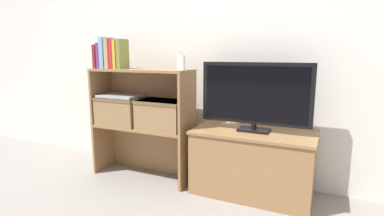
{
  "coord_description": "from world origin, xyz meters",
  "views": [
    {
      "loc": [
        0.94,
        -1.86,
        1.02
      ],
      "look_at": [
        0.0,
        0.14,
        0.62
      ],
      "focal_mm": 28.0,
      "sensor_mm": 36.0,
      "label": 1
    }
  ],
  "objects_px": {
    "tv": "(255,95)",
    "storage_basket_left": "(121,110)",
    "book_plum": "(103,56)",
    "baby_monitor": "(181,63)",
    "storage_basket_right": "(162,114)",
    "book_skyblue": "(107,53)",
    "tv_stand": "(253,162)",
    "book_tan": "(111,54)",
    "book_maroon": "(99,57)",
    "book_mustard": "(119,54)",
    "book_olive": "(123,54)",
    "book_crimson": "(115,54)",
    "laptop": "(120,96)"
  },
  "relations": [
    {
      "from": "book_skyblue",
      "to": "storage_basket_right",
      "type": "xyz_separation_m",
      "value": [
        0.5,
        0.03,
        -0.47
      ]
    },
    {
      "from": "tv_stand",
      "to": "book_mustard",
      "type": "xyz_separation_m",
      "value": [
        -1.09,
        -0.12,
        0.78
      ]
    },
    {
      "from": "baby_monitor",
      "to": "storage_basket_left",
      "type": "bearing_deg",
      "value": -178.49
    },
    {
      "from": "tv",
      "to": "book_maroon",
      "type": "xyz_separation_m",
      "value": [
        -1.29,
        -0.12,
        0.26
      ]
    },
    {
      "from": "book_mustard",
      "to": "storage_basket_left",
      "type": "bearing_deg",
      "value": 131.81
    },
    {
      "from": "tv",
      "to": "book_skyblue",
      "type": "distance_m",
      "value": 1.25
    },
    {
      "from": "book_olive",
      "to": "storage_basket_right",
      "type": "distance_m",
      "value": 0.58
    },
    {
      "from": "laptop",
      "to": "book_maroon",
      "type": "bearing_deg",
      "value": -170.73
    },
    {
      "from": "book_olive",
      "to": "storage_basket_left",
      "type": "distance_m",
      "value": 0.47
    },
    {
      "from": "tv",
      "to": "book_skyblue",
      "type": "relative_size",
      "value": 3.09
    },
    {
      "from": "tv",
      "to": "book_skyblue",
      "type": "height_order",
      "value": "book_skyblue"
    },
    {
      "from": "book_crimson",
      "to": "book_olive",
      "type": "xyz_separation_m",
      "value": [
        0.08,
        0.0,
        -0.0
      ]
    },
    {
      "from": "book_maroon",
      "to": "tv_stand",
      "type": "bearing_deg",
      "value": 5.18
    },
    {
      "from": "tv",
      "to": "baby_monitor",
      "type": "distance_m",
      "value": 0.59
    },
    {
      "from": "storage_basket_left",
      "to": "book_plum",
      "type": "bearing_deg",
      "value": -168.3
    },
    {
      "from": "book_skyblue",
      "to": "storage_basket_left",
      "type": "xyz_separation_m",
      "value": [
        0.1,
        0.03,
        -0.47
      ]
    },
    {
      "from": "book_skyblue",
      "to": "tv",
      "type": "bearing_deg",
      "value": 5.45
    },
    {
      "from": "tv",
      "to": "book_mustard",
      "type": "relative_size",
      "value": 3.37
    },
    {
      "from": "tv",
      "to": "storage_basket_left",
      "type": "distance_m",
      "value": 1.13
    },
    {
      "from": "tv_stand",
      "to": "book_plum",
      "type": "xyz_separation_m",
      "value": [
        -1.25,
        -0.12,
        0.77
      ]
    },
    {
      "from": "baby_monitor",
      "to": "book_maroon",
      "type": "bearing_deg",
      "value": -176.62
    },
    {
      "from": "storage_basket_right",
      "to": "book_skyblue",
      "type": "bearing_deg",
      "value": -176.69
    },
    {
      "from": "storage_basket_right",
      "to": "laptop",
      "type": "height_order",
      "value": "laptop"
    },
    {
      "from": "tv_stand",
      "to": "book_skyblue",
      "type": "xyz_separation_m",
      "value": [
        -1.21,
        -0.12,
        0.79
      ]
    },
    {
      "from": "book_skyblue",
      "to": "book_tan",
      "type": "relative_size",
      "value": 1.06
    },
    {
      "from": "book_mustard",
      "to": "baby_monitor",
      "type": "xyz_separation_m",
      "value": [
        0.54,
        0.04,
        -0.06
      ]
    },
    {
      "from": "book_plum",
      "to": "book_skyblue",
      "type": "distance_m",
      "value": 0.05
    },
    {
      "from": "book_plum",
      "to": "book_tan",
      "type": "xyz_separation_m",
      "value": [
        0.09,
        -0.0,
        0.02
      ]
    },
    {
      "from": "book_olive",
      "to": "storage_basket_right",
      "type": "bearing_deg",
      "value": 4.85
    },
    {
      "from": "book_plum",
      "to": "baby_monitor",
      "type": "relative_size",
      "value": 1.5
    },
    {
      "from": "book_olive",
      "to": "book_crimson",
      "type": "bearing_deg",
      "value": 180.0
    },
    {
      "from": "tv",
      "to": "book_plum",
      "type": "bearing_deg",
      "value": -174.74
    },
    {
      "from": "tv_stand",
      "to": "book_olive",
      "type": "relative_size",
      "value": 3.67
    },
    {
      "from": "storage_basket_left",
      "to": "tv_stand",
      "type": "bearing_deg",
      "value": 4.52
    },
    {
      "from": "tv_stand",
      "to": "book_olive",
      "type": "xyz_separation_m",
      "value": [
        -1.05,
        -0.12,
        0.78
      ]
    },
    {
      "from": "book_crimson",
      "to": "storage_basket_left",
      "type": "distance_m",
      "value": 0.46
    },
    {
      "from": "storage_basket_left",
      "to": "book_crimson",
      "type": "bearing_deg",
      "value": -113.51
    },
    {
      "from": "book_maroon",
      "to": "book_tan",
      "type": "xyz_separation_m",
      "value": [
        0.12,
        -0.0,
        0.02
      ]
    },
    {
      "from": "book_skyblue",
      "to": "laptop",
      "type": "xyz_separation_m",
      "value": [
        0.1,
        0.03,
        -0.35
      ]
    },
    {
      "from": "book_skyblue",
      "to": "laptop",
      "type": "height_order",
      "value": "book_skyblue"
    },
    {
      "from": "baby_monitor",
      "to": "storage_basket_left",
      "type": "xyz_separation_m",
      "value": [
        -0.57,
        -0.01,
        -0.4
      ]
    },
    {
      "from": "book_skyblue",
      "to": "storage_basket_left",
      "type": "relative_size",
      "value": 0.66
    },
    {
      "from": "book_tan",
      "to": "baby_monitor",
      "type": "distance_m",
      "value": 0.63
    },
    {
      "from": "tv",
      "to": "book_skyblue",
      "type": "xyz_separation_m",
      "value": [
        -1.21,
        -0.12,
        0.29
      ]
    },
    {
      "from": "tv_stand",
      "to": "laptop",
      "type": "xyz_separation_m",
      "value": [
        -1.11,
        -0.09,
        0.44
      ]
    },
    {
      "from": "baby_monitor",
      "to": "storage_basket_right",
      "type": "bearing_deg",
      "value": -174.73
    },
    {
      "from": "book_maroon",
      "to": "book_crimson",
      "type": "relative_size",
      "value": 0.82
    },
    {
      "from": "book_skyblue",
      "to": "book_tan",
      "type": "distance_m",
      "value": 0.04
    },
    {
      "from": "tv",
      "to": "storage_basket_left",
      "type": "bearing_deg",
      "value": -175.56
    },
    {
      "from": "book_tan",
      "to": "book_crimson",
      "type": "bearing_deg",
      "value": 0.0
    }
  ]
}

